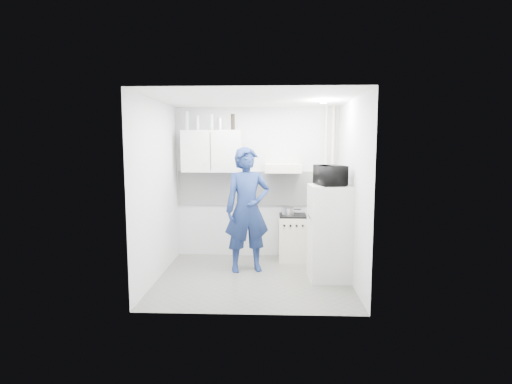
{
  "coord_description": "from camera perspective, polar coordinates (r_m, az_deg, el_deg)",
  "views": [
    {
      "loc": [
        0.26,
        -5.68,
        1.97
      ],
      "look_at": [
        0.03,
        0.3,
        1.25
      ],
      "focal_mm": 28.0,
      "sensor_mm": 36.0,
      "label": 1
    }
  ],
  "objects": [
    {
      "name": "bottle_b",
      "position": [
        6.88,
        -8.36,
        9.7
      ],
      "size": [
        0.06,
        0.06,
        0.24
      ],
      "primitive_type": "cylinder",
      "color": "#B2B7BC",
      "rests_on": "upper_cabinet"
    },
    {
      "name": "bottle_d",
      "position": [
        6.84,
        -6.35,
        9.88
      ],
      "size": [
        0.06,
        0.06,
        0.27
      ],
      "primitive_type": "cylinder",
      "color": "#B2B7BC",
      "rests_on": "upper_cabinet"
    },
    {
      "name": "upper_cabinet",
      "position": [
        6.83,
        -6.3,
        5.81
      ],
      "size": [
        1.0,
        0.35,
        0.7
      ],
      "primitive_type": "cube",
      "color": "silver",
      "rests_on": "wall_back"
    },
    {
      "name": "pipe_b",
      "position": [
        6.94,
        9.84,
        1.22
      ],
      "size": [
        0.04,
        0.04,
        2.6
      ],
      "primitive_type": "cylinder",
      "color": "beige",
      "rests_on": "floor"
    },
    {
      "name": "saucepan",
      "position": [
        6.79,
        4.58,
        -2.76
      ],
      "size": [
        0.2,
        0.2,
        0.11
      ],
      "primitive_type": "cylinder",
      "color": "silver",
      "rests_on": "stove_top"
    },
    {
      "name": "fridge",
      "position": [
        5.91,
        10.41,
        -5.73
      ],
      "size": [
        0.61,
        0.61,
        1.38
      ],
      "primitive_type": "cube",
      "rotation": [
        0.0,
        0.0,
        0.06
      ],
      "color": "silver",
      "rests_on": "floor"
    },
    {
      "name": "microwave",
      "position": [
        5.79,
        10.59,
        2.36
      ],
      "size": [
        0.58,
        0.46,
        0.29
      ],
      "primitive_type": "imported",
      "rotation": [
        0.0,
        0.0,
        1.8
      ],
      "color": "black",
      "rests_on": "fridge"
    },
    {
      "name": "floor",
      "position": [
        6.02,
        -0.37,
        -12.25
      ],
      "size": [
        2.8,
        2.8,
        0.0
      ],
      "primitive_type": "plane",
      "color": "#63625C",
      "rests_on": "ground"
    },
    {
      "name": "canister_a",
      "position": [
        6.82,
        -5.2,
        9.63
      ],
      "size": [
        0.08,
        0.08,
        0.21
      ],
      "primitive_type": "cylinder",
      "color": "silver",
      "rests_on": "upper_cabinet"
    },
    {
      "name": "wall_left",
      "position": [
        5.95,
        -13.96,
        0.2
      ],
      "size": [
        0.0,
        2.6,
        2.6
      ],
      "primitive_type": "plane",
      "rotation": [
        1.57,
        0.0,
        1.57
      ],
      "color": "silver",
      "rests_on": "floor"
    },
    {
      "name": "ceiling",
      "position": [
        5.72,
        -0.39,
        13.19
      ],
      "size": [
        2.8,
        2.8,
        0.0
      ],
      "primitive_type": "plane",
      "color": "white",
      "rests_on": "wall_back"
    },
    {
      "name": "backsplash",
      "position": [
        6.96,
        0.08,
        0.51
      ],
      "size": [
        2.74,
        0.03,
        0.6
      ],
      "primitive_type": "cube",
      "color": "white",
      "rests_on": "wall_back"
    },
    {
      "name": "ceiling_spot_fixture",
      "position": [
        5.96,
        9.6,
        12.55
      ],
      "size": [
        0.1,
        0.1,
        0.02
      ],
      "primitive_type": "cylinder",
      "color": "white",
      "rests_on": "ceiling"
    },
    {
      "name": "wall_right",
      "position": [
        5.83,
        13.5,
        0.07
      ],
      "size": [
        0.0,
        2.6,
        2.6
      ],
      "primitive_type": "plane",
      "rotation": [
        1.57,
        0.0,
        -1.57
      ],
      "color": "silver",
      "rests_on": "floor"
    },
    {
      "name": "person",
      "position": [
        6.16,
        -1.24,
        -2.54
      ],
      "size": [
        0.8,
        0.63,
        1.93
      ],
      "primitive_type": "imported",
      "rotation": [
        0.0,
        0.0,
        0.26
      ],
      "color": "navy",
      "rests_on": "floor"
    },
    {
      "name": "stove_top",
      "position": [
        6.8,
        5.28,
        -3.36
      ],
      "size": [
        0.45,
        0.45,
        0.03
      ],
      "primitive_type": "cube",
      "color": "black",
      "rests_on": "stove"
    },
    {
      "name": "bottle_e",
      "position": [
        6.79,
        -3.33,
        9.94
      ],
      "size": [
        0.07,
        0.07,
        0.27
      ],
      "primitive_type": "cylinder",
      "color": "black",
      "rests_on": "upper_cabinet"
    },
    {
      "name": "wall_back",
      "position": [
        6.97,
        0.09,
        1.34
      ],
      "size": [
        2.8,
        0.0,
        2.8
      ],
      "primitive_type": "plane",
      "rotation": [
        1.57,
        0.0,
        0.0
      ],
      "color": "silver",
      "rests_on": "floor"
    },
    {
      "name": "stove",
      "position": [
        6.88,
        5.25,
        -6.57
      ],
      "size": [
        0.47,
        0.47,
        0.75
      ],
      "primitive_type": "cube",
      "color": "beige",
      "rests_on": "floor"
    },
    {
      "name": "range_hood",
      "position": [
        6.69,
        3.87,
        3.42
      ],
      "size": [
        0.6,
        0.5,
        0.14
      ],
      "primitive_type": "cube",
      "color": "beige",
      "rests_on": "wall_back"
    },
    {
      "name": "pipe_a",
      "position": [
        6.96,
        10.82,
        1.22
      ],
      "size": [
        0.05,
        0.05,
        2.6
      ],
      "primitive_type": "cylinder",
      "color": "beige",
      "rests_on": "floor"
    },
    {
      "name": "bottle_a",
      "position": [
        6.91,
        -9.89,
        9.96
      ],
      "size": [
        0.07,
        0.07,
        0.31
      ],
      "primitive_type": "cylinder",
      "color": "#B2B7BC",
      "rests_on": "upper_cabinet"
    }
  ]
}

